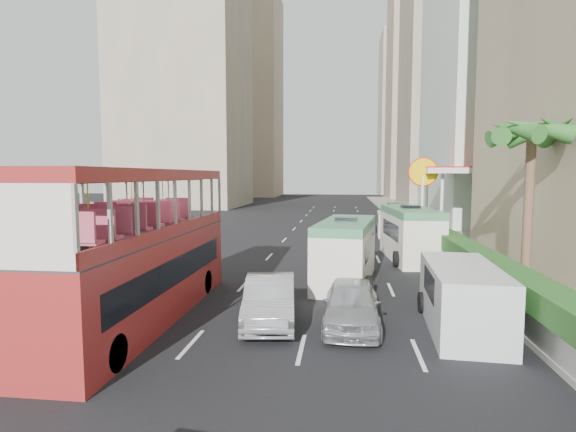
# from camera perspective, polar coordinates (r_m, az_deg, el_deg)

# --- Properties ---
(ground_plane) EXTENTS (200.00, 200.00, 0.00)m
(ground_plane) POSITION_cam_1_polar(r_m,az_deg,el_deg) (14.98, 3.98, -13.76)
(ground_plane) COLOR black
(ground_plane) RESTS_ON ground
(double_decker_bus) EXTENTS (2.50, 11.00, 5.06)m
(double_decker_bus) POSITION_cam_1_polar(r_m,az_deg,el_deg) (15.83, -18.25, -3.55)
(double_decker_bus) COLOR maroon
(double_decker_bus) RESTS_ON ground
(car_silver_lane_a) EXTENTS (2.14, 4.75, 1.51)m
(car_silver_lane_a) POSITION_cam_1_polar(r_m,az_deg,el_deg) (15.35, -2.32, -13.28)
(car_silver_lane_a) COLOR #B1B3B8
(car_silver_lane_a) RESTS_ON ground
(car_silver_lane_b) EXTENTS (1.88, 4.45, 1.50)m
(car_silver_lane_b) POSITION_cam_1_polar(r_m,az_deg,el_deg) (15.05, 8.04, -13.71)
(car_silver_lane_b) COLOR #B1B3B8
(car_silver_lane_b) RESTS_ON ground
(van_asset) EXTENTS (3.31, 5.70, 1.49)m
(van_asset) POSITION_cam_1_polar(r_m,az_deg,el_deg) (33.86, 7.43, -3.10)
(van_asset) COLOR silver
(van_asset) RESTS_ON ground
(minibus_near) EXTENTS (3.01, 6.60, 2.82)m
(minibus_near) POSITION_cam_1_polar(r_m,az_deg,el_deg) (20.56, 7.35, -4.51)
(minibus_near) COLOR silver
(minibus_near) RESTS_ON ground
(minibus_far) EXTENTS (2.82, 6.91, 2.99)m
(minibus_far) POSITION_cam_1_polar(r_m,az_deg,el_deg) (26.78, 15.21, -2.21)
(minibus_far) COLOR silver
(minibus_far) RESTS_ON ground
(panel_van_near) EXTENTS (2.34, 5.21, 2.04)m
(panel_van_near) POSITION_cam_1_polar(r_m,az_deg,el_deg) (15.38, 21.25, -9.64)
(panel_van_near) COLOR silver
(panel_van_near) RESTS_ON ground
(panel_van_far) EXTENTS (2.07, 4.71, 1.85)m
(panel_van_far) POSITION_cam_1_polar(r_m,az_deg,el_deg) (37.24, 12.75, -1.00)
(panel_van_far) COLOR silver
(panel_van_far) RESTS_ON ground
(sidewalk) EXTENTS (6.00, 120.00, 0.18)m
(sidewalk) POSITION_cam_1_polar(r_m,az_deg,el_deg) (40.31, 18.74, -1.87)
(sidewalk) COLOR #99968C
(sidewalk) RESTS_ON ground
(kerb_wall) EXTENTS (0.30, 44.00, 1.00)m
(kerb_wall) POSITION_cam_1_polar(r_m,az_deg,el_deg) (28.99, 17.80, -3.35)
(kerb_wall) COLOR silver
(kerb_wall) RESTS_ON sidewalk
(hedge) EXTENTS (1.10, 44.00, 0.70)m
(hedge) POSITION_cam_1_polar(r_m,az_deg,el_deg) (28.88, 17.84, -1.68)
(hedge) COLOR #2D6626
(hedge) RESTS_ON kerb_wall
(palm_tree) EXTENTS (0.36, 0.36, 6.40)m
(palm_tree) POSITION_cam_1_polar(r_m,az_deg,el_deg) (19.55, 28.19, 0.23)
(palm_tree) COLOR brown
(palm_tree) RESTS_ON sidewalk
(shell_station) EXTENTS (6.50, 8.00, 5.50)m
(shell_station) POSITION_cam_1_polar(r_m,az_deg,el_deg) (38.36, 20.93, 1.70)
(shell_station) COLOR silver
(shell_station) RESTS_ON ground
(tower_mid) EXTENTS (16.00, 16.00, 50.00)m
(tower_mid) POSITION_cam_1_polar(r_m,az_deg,el_deg) (76.88, 20.96, 20.06)
(tower_mid) COLOR tan
(tower_mid) RESTS_ON ground
(tower_far_a) EXTENTS (14.00, 14.00, 44.00)m
(tower_far_a) POSITION_cam_1_polar(r_m,az_deg,el_deg) (99.02, 16.85, 14.96)
(tower_far_a) COLOR tan
(tower_far_a) RESTS_ON ground
(tower_far_b) EXTENTS (14.00, 14.00, 40.00)m
(tower_far_b) POSITION_cam_1_polar(r_m,az_deg,el_deg) (120.23, 14.98, 12.27)
(tower_far_b) COLOR tan
(tower_far_b) RESTS_ON ground
(tower_left_a) EXTENTS (18.00, 18.00, 52.00)m
(tower_left_a) POSITION_cam_1_polar(r_m,az_deg,el_deg) (76.41, -13.16, 21.14)
(tower_left_a) COLOR tan
(tower_left_a) RESTS_ON ground
(tower_left_b) EXTENTS (16.00, 16.00, 46.00)m
(tower_left_b) POSITION_cam_1_polar(r_m,az_deg,el_deg) (108.12, -5.51, 14.84)
(tower_left_b) COLOR tan
(tower_left_b) RESTS_ON ground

